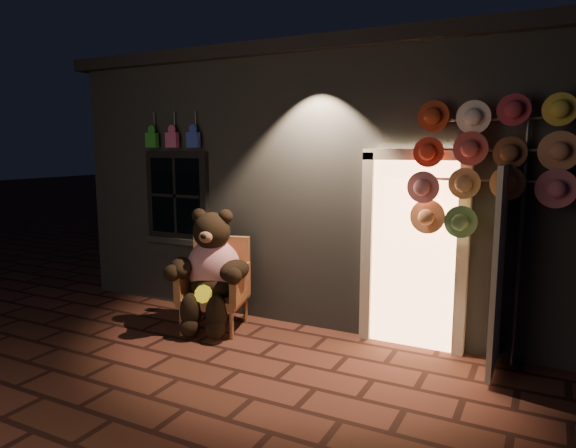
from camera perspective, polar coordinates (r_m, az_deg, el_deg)
The scene contains 5 objects.
ground at distance 5.34m, azimuth -5.48°, elevation -15.92°, with size 60.00×60.00×0.00m, color #542920.
shop_building at distance 8.50m, azimuth 9.07°, elevation 5.27°, with size 7.30×5.95×3.51m.
wicker_armchair at distance 6.41m, azimuth -7.96°, elevation -6.52°, with size 0.90×0.86×1.10m.
teddy_bear at distance 6.24m, azimuth -8.55°, elevation -5.11°, with size 1.02×0.92×1.46m.
hat_rack at distance 5.39m, azimuth 20.96°, elevation 6.44°, with size 1.53×0.22×2.70m.
Camera 1 is at (2.65, -4.08, 2.21)m, focal length 32.00 mm.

